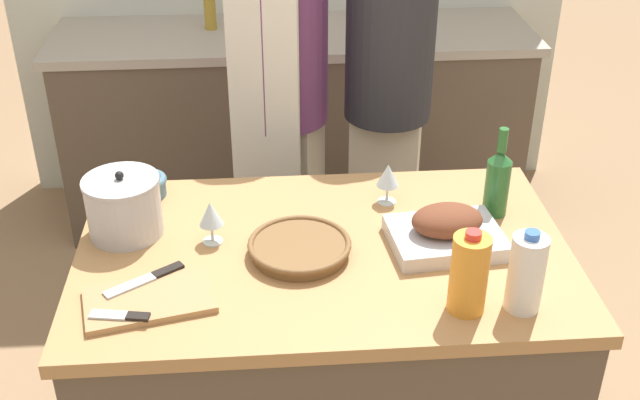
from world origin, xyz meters
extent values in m
cube|color=brown|center=(0.00, 0.00, 0.41)|extent=(1.30, 0.81, 0.82)
cube|color=#B27F4C|center=(0.00, 0.00, 0.84)|extent=(1.34, 0.84, 0.04)
cube|color=brown|center=(0.00, 1.66, 0.44)|extent=(2.10, 0.58, 0.88)
cube|color=#ADA393|center=(0.00, 1.66, 0.90)|extent=(2.16, 0.60, 0.04)
cube|color=#BCBCC1|center=(0.33, -0.01, 0.89)|extent=(0.32, 0.26, 0.04)
ellipsoid|color=brown|center=(0.33, -0.01, 0.94)|extent=(0.21, 0.16, 0.08)
cylinder|color=brown|center=(-0.07, -0.02, 0.88)|extent=(0.26, 0.26, 0.03)
torus|color=brown|center=(-0.07, -0.02, 0.90)|extent=(0.28, 0.28, 0.02)
cube|color=#AD7F51|center=(-0.45, -0.21, 0.87)|extent=(0.35, 0.25, 0.02)
cylinder|color=#B7B7BC|center=(-0.54, 0.12, 0.94)|extent=(0.20, 0.20, 0.16)
cylinder|color=#B7B7BC|center=(-0.54, 0.12, 1.03)|extent=(0.21, 0.21, 0.01)
sphere|color=black|center=(-0.54, 0.12, 1.05)|extent=(0.02, 0.02, 0.02)
cylinder|color=slate|center=(-0.51, 0.33, 0.89)|extent=(0.12, 0.12, 0.05)
torus|color=slate|center=(-0.51, 0.33, 0.92)|extent=(0.13, 0.13, 0.02)
cylinder|color=orange|center=(0.32, -0.29, 0.97)|extent=(0.09, 0.09, 0.20)
cylinder|color=red|center=(0.32, -0.29, 1.08)|extent=(0.04, 0.04, 0.02)
cylinder|color=white|center=(0.46, -0.29, 0.97)|extent=(0.09, 0.09, 0.20)
cylinder|color=#3360B2|center=(0.46, -0.29, 1.07)|extent=(0.04, 0.04, 0.02)
cylinder|color=#28662D|center=(0.51, 0.15, 0.95)|extent=(0.07, 0.07, 0.17)
cone|color=#28662D|center=(0.51, 0.15, 1.05)|extent=(0.07, 0.07, 0.03)
cylinder|color=#28662D|center=(0.51, 0.15, 1.10)|extent=(0.03, 0.03, 0.07)
cylinder|color=silver|center=(-0.30, 0.06, 0.87)|extent=(0.06, 0.06, 0.00)
cylinder|color=silver|center=(-0.30, 0.06, 0.90)|extent=(0.01, 0.01, 0.05)
cone|color=silver|center=(-0.30, 0.06, 0.96)|extent=(0.07, 0.07, 0.07)
cylinder|color=silver|center=(0.21, 0.23, 0.87)|extent=(0.06, 0.06, 0.00)
cylinder|color=silver|center=(0.21, 0.23, 0.90)|extent=(0.01, 0.01, 0.05)
cone|color=silver|center=(0.21, 0.23, 0.96)|extent=(0.07, 0.07, 0.07)
cube|color=#B7B7BC|center=(-0.50, -0.16, 0.89)|extent=(0.13, 0.10, 0.01)
cube|color=black|center=(-0.41, -0.10, 0.89)|extent=(0.08, 0.07, 0.01)
cube|color=#B7B7BC|center=(-0.54, -0.27, 0.89)|extent=(0.09, 0.05, 0.01)
cube|color=black|center=(-0.46, -0.28, 0.89)|extent=(0.06, 0.04, 0.01)
cylinder|color=#B28E2D|center=(-0.02, 1.68, 1.00)|extent=(0.06, 0.06, 0.17)
cylinder|color=#B28E2D|center=(-0.37, 1.73, 1.00)|extent=(0.05, 0.05, 0.17)
cube|color=beige|center=(-0.08, 0.89, 0.43)|extent=(0.32, 0.28, 0.85)
cylinder|color=#663360|center=(-0.08, 0.89, 1.21)|extent=(0.33, 0.33, 0.71)
cube|color=silver|center=(-0.15, 0.75, 1.00)|extent=(0.24, 0.12, 0.90)
cube|color=beige|center=(0.31, 0.87, 0.43)|extent=(0.29, 0.23, 0.86)
cylinder|color=#28282D|center=(0.31, 0.87, 1.22)|extent=(0.32, 0.32, 0.72)
camera|label=1|loc=(-0.15, -1.81, 2.09)|focal=45.00mm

